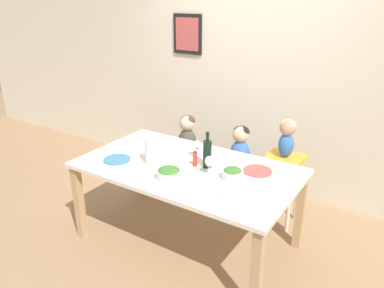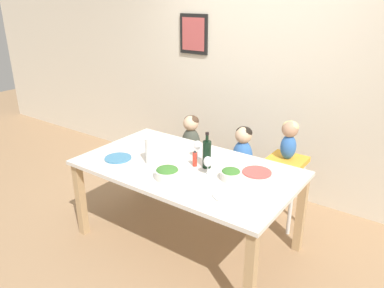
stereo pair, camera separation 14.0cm
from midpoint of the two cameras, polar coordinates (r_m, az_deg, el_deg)
The scene contains 20 objects.
ground_plane at distance 3.61m, azimuth -1.85°, elevation -14.46°, with size 14.00×14.00×0.00m, color #9E7A56.
wall_back at distance 4.20m, azimuth 8.85°, elevation 10.76°, with size 10.00×0.09×2.70m.
dining_table at distance 3.26m, azimuth -2.00°, elevation -4.73°, with size 1.88×1.07×0.76m.
chair_far_left at distance 4.23m, azimuth -1.66°, elevation -2.85°, with size 0.40×0.39×0.44m.
chair_far_center at distance 3.94m, azimuth 6.11°, elevation -4.95°, with size 0.40×0.39×0.44m.
chair_right_highchair at distance 3.70m, azimuth 12.70°, elevation -4.16°, with size 0.34×0.33×0.71m.
person_child_left at distance 4.11m, azimuth -1.70°, elevation 1.29°, with size 0.21×0.20×0.48m.
person_child_center at distance 3.80m, azimuth 6.32°, elevation -0.55°, with size 0.21×0.20×0.48m.
person_baby_right at distance 3.56m, azimuth 13.20°, elevation 1.32°, with size 0.15×0.16×0.37m.
wine_bottle at distance 3.16m, azimuth 1.07°, elevation -1.43°, with size 0.07×0.07×0.32m.
paper_towel_roll at distance 3.25m, azimuth -7.48°, elevation -1.12°, with size 0.10×0.10×0.23m.
wine_glass_near at distance 3.03m, azimuth 1.31°, elevation -2.72°, with size 0.07×0.07×0.17m.
wine_glass_far at distance 3.34m, azimuth -0.43°, elevation -0.26°, with size 0.07×0.07×0.17m.
salad_bowl_large at distance 3.01m, azimuth -4.82°, elevation -4.44°, with size 0.21×0.21×0.09m.
salad_bowl_small at distance 3.01m, azimuth 4.86°, elevation -4.46°, with size 0.17×0.17×0.09m.
dinner_plate_front_left at distance 3.42m, azimuth -12.52°, elevation -2.33°, with size 0.24×0.24×0.01m.
dinner_plate_back_left at distance 3.67m, azimuth -5.14°, elevation -0.16°, with size 0.24×0.24×0.01m.
dinner_plate_back_right at distance 3.16m, azimuth 8.70°, elevation -4.08°, with size 0.24×0.24×0.01m.
dinner_plate_front_right at distance 2.79m, azimuth 4.72°, elevation -7.65°, with size 0.24×0.24×0.01m.
condiment_bottle_hot_sauce at distance 3.20m, azimuth -0.77°, elevation -2.22°, with size 0.04×0.04×0.15m.
Camera 1 is at (1.62, -2.43, 2.14)m, focal length 35.00 mm.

